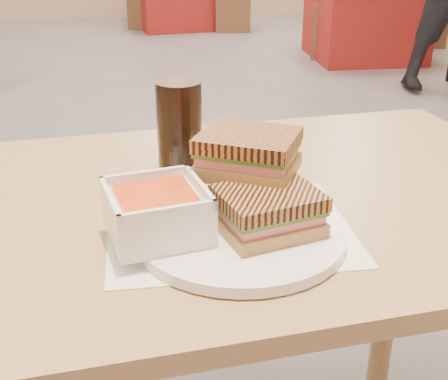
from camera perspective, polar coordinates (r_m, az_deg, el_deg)
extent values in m
cube|color=#A0824E|center=(0.94, -2.54, -1.71)|extent=(1.25, 0.79, 0.03)
cylinder|color=#A0824E|center=(1.55, 15.74, -7.07)|extent=(0.06, 0.06, 0.72)
cube|color=white|center=(0.85, 0.51, -3.71)|extent=(0.35, 0.27, 0.00)
cylinder|color=white|center=(0.82, 1.60, -4.22)|extent=(0.29, 0.29, 0.02)
cube|color=white|center=(0.79, -6.40, -2.50)|extent=(0.15, 0.15, 0.05)
cube|color=#DB4817|center=(0.78, -6.50, -0.58)|extent=(0.12, 0.12, 0.01)
cube|color=white|center=(0.79, -2.33, 0.33)|extent=(0.03, 0.12, 0.01)
cube|color=white|center=(0.77, -10.84, -0.95)|extent=(0.03, 0.12, 0.01)
cube|color=white|center=(0.83, -7.53, 1.33)|extent=(0.12, 0.03, 0.01)
cube|color=white|center=(0.73, -5.35, -2.18)|extent=(0.12, 0.03, 0.01)
cube|color=tan|center=(0.81, 4.19, -3.22)|extent=(0.15, 0.14, 0.02)
cube|color=#CC7A7B|center=(0.80, 4.22, -2.20)|extent=(0.14, 0.12, 0.01)
cube|color=#386B23|center=(0.80, 4.24, -1.58)|extent=(0.15, 0.13, 0.01)
cube|color=#96592C|center=(0.79, 4.27, -0.74)|extent=(0.15, 0.14, 0.02)
cube|color=tan|center=(0.86, 2.29, 2.28)|extent=(0.17, 0.16, 0.02)
cube|color=#CC7A7B|center=(0.85, 2.31, 3.32)|extent=(0.16, 0.15, 0.01)
cube|color=#386B23|center=(0.85, 2.32, 3.95)|extent=(0.17, 0.16, 0.01)
cube|color=#96592C|center=(0.84, 2.33, 4.80)|extent=(0.17, 0.16, 0.02)
cylinder|color=black|center=(1.00, -4.25, 5.80)|extent=(0.08, 0.08, 0.16)
cube|color=maroon|center=(5.53, 13.41, 16.13)|extent=(0.92, 0.92, 0.78)
cube|color=brown|center=(5.57, 10.64, 14.79)|extent=(0.53, 0.53, 0.47)
cube|color=brown|center=(6.28, 18.42, 14.81)|extent=(0.39, 0.39, 0.41)
cube|color=brown|center=(7.05, -7.28, 16.83)|extent=(0.47, 0.47, 0.42)
cube|color=brown|center=(6.83, 0.82, 16.73)|extent=(0.42, 0.42, 0.42)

